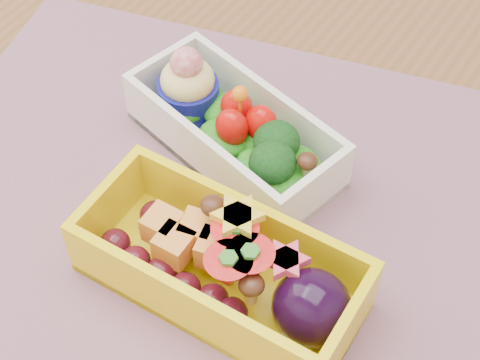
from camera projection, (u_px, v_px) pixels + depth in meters
The scene contains 4 objects.
table at pixel (249, 279), 0.65m from camera, with size 1.20×0.80×0.75m.
placemat at pixel (228, 213), 0.57m from camera, with size 0.50×0.38×0.00m, color gray.
bento_white at pixel (234, 129), 0.59m from camera, with size 0.19×0.12×0.07m.
bento_yellow at pixel (226, 268), 0.51m from camera, with size 0.20×0.09×0.06m.
Camera 1 is at (0.19, -0.30, 1.21)m, focal length 57.74 mm.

